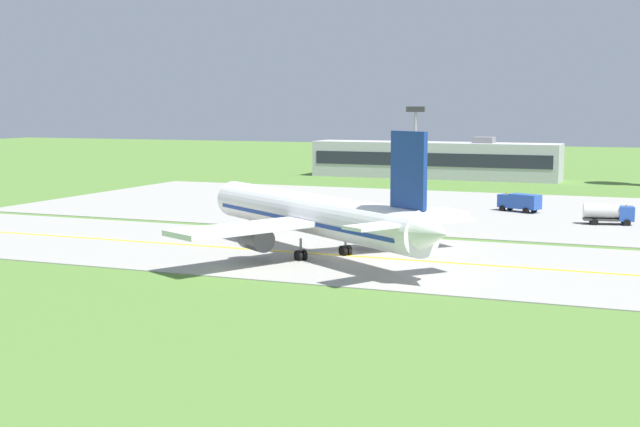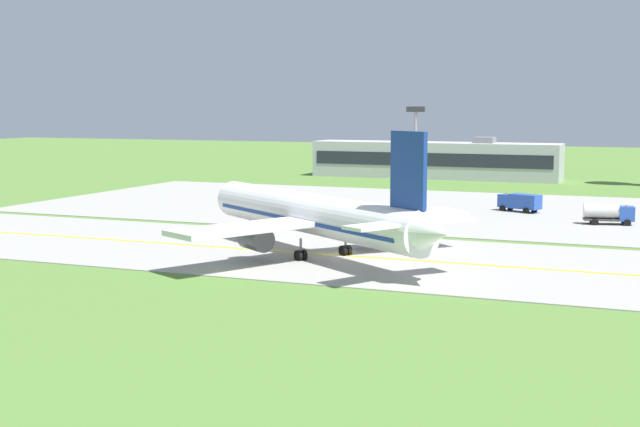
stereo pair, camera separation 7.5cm
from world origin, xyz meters
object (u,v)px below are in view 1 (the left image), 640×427
(airplane_lead, at_px, (315,215))
(service_truck_baggage, at_px, (608,213))
(apron_light_mast, at_px, (415,149))
(service_truck_catering, at_px, (520,202))

(airplane_lead, relative_size, service_truck_baggage, 5.47)
(airplane_lead, distance_m, apron_light_mast, 30.43)
(airplane_lead, xyz_separation_m, service_truck_catering, (12.90, 43.77, -2.60))
(service_truck_catering, distance_m, apron_light_mast, 19.46)
(service_truck_baggage, xyz_separation_m, apron_light_mast, (-23.65, -4.77, 7.79))
(airplane_lead, relative_size, apron_light_mast, 2.34)
(airplane_lead, height_order, service_truck_baggage, airplane_lead)
(airplane_lead, bearing_deg, service_truck_baggage, 53.93)
(service_truck_baggage, distance_m, service_truck_catering, 15.35)
(airplane_lead, distance_m, service_truck_baggage, 43.02)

